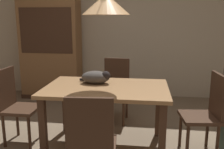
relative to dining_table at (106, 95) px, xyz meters
name	(u,v)px	position (x,y,z in m)	size (l,w,h in m)	color
back_wall	(127,22)	(0.06, 2.22, 0.80)	(6.40, 0.10, 2.90)	beige
dining_table	(106,95)	(0.00, 0.00, 0.00)	(1.40, 0.90, 0.75)	#A87A4C
chair_right_side	(207,111)	(1.13, 0.01, -0.14)	(0.44, 0.44, 0.93)	#472D1E
chair_far_back	(116,87)	(0.01, 0.88, -0.14)	(0.43, 0.43, 0.93)	#472D1E
chair_near_front	(91,142)	(0.01, -0.88, -0.14)	(0.43, 0.43, 0.93)	#472D1E
chair_left_side	(15,102)	(-1.13, 0.00, -0.14)	(0.41, 0.41, 0.93)	#472D1E
cat_sleeping	(96,77)	(-0.14, 0.14, 0.18)	(0.39, 0.22, 0.16)	#4C4742
pendant_lamp	(106,4)	(0.00, 0.00, 1.01)	(0.52, 0.52, 1.30)	#E0A86B
hutch_bookcase	(51,52)	(-1.35, 1.89, 0.24)	(1.12, 0.45, 1.85)	olive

